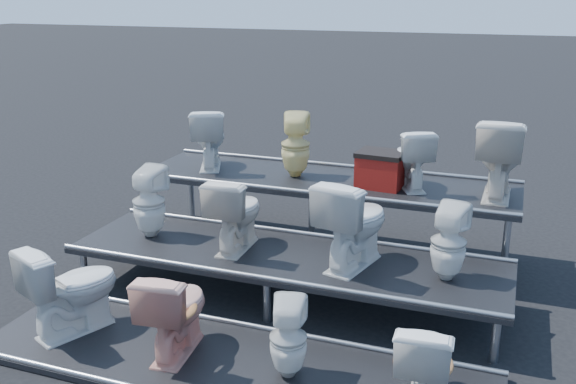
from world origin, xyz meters
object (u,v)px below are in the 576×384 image
(toilet_1, at_px, (175,310))
(toilet_3, at_px, (425,360))
(toilet_4, at_px, (149,202))
(red_crate, at_px, (381,171))
(toilet_5, at_px, (236,212))
(toilet_11, at_px, (499,157))
(toilet_0, at_px, (72,287))
(toilet_6, at_px, (354,222))
(toilet_2, at_px, (288,338))
(toilet_8, at_px, (209,138))
(toilet_10, at_px, (411,158))
(toilet_9, at_px, (296,145))
(toilet_7, at_px, (449,242))

(toilet_1, distance_m, toilet_3, 1.99)
(toilet_4, xyz_separation_m, red_crate, (2.12, 1.22, 0.20))
(toilet_5, bearing_deg, toilet_11, -152.58)
(toilet_0, bearing_deg, toilet_6, -124.73)
(toilet_2, relative_size, toilet_4, 0.87)
(toilet_8, height_order, toilet_11, toilet_11)
(toilet_2, bearing_deg, toilet_10, -111.93)
(toilet_5, relative_size, toilet_8, 1.04)
(toilet_8, bearing_deg, toilet_6, 125.22)
(toilet_3, relative_size, toilet_9, 0.96)
(toilet_0, relative_size, toilet_9, 1.13)
(toilet_1, relative_size, toilet_4, 1.03)
(toilet_2, bearing_deg, toilet_6, -109.23)
(toilet_0, bearing_deg, toilet_5, -102.36)
(toilet_9, distance_m, red_crate, 1.02)
(toilet_1, distance_m, toilet_2, 0.97)
(toilet_4, relative_size, toilet_5, 0.99)
(toilet_2, bearing_deg, red_crate, -105.31)
(toilet_2, height_order, red_crate, red_crate)
(toilet_3, xyz_separation_m, red_crate, (-0.89, 2.52, 0.62))
(toilet_2, relative_size, toilet_6, 0.75)
(toilet_0, relative_size, toilet_5, 1.10)
(toilet_10, height_order, toilet_11, toilet_11)
(toilet_2, xyz_separation_m, toilet_11, (1.32, 2.60, 0.89))
(toilet_8, height_order, red_crate, toilet_8)
(toilet_0, xyz_separation_m, toilet_3, (2.99, 0.00, -0.06))
(toilet_0, xyz_separation_m, toilet_5, (0.95, 1.30, 0.36))
(toilet_7, height_order, toilet_10, toilet_10)
(toilet_11, xyz_separation_m, red_crate, (-1.19, -0.08, -0.24))
(toilet_11, bearing_deg, toilet_3, 83.89)
(toilet_8, relative_size, toilet_11, 0.86)
(toilet_6, bearing_deg, toilet_4, 13.65)
(toilet_10, bearing_deg, toilet_8, -24.78)
(toilet_5, height_order, toilet_10, toilet_10)
(toilet_0, relative_size, toilet_1, 1.08)
(toilet_0, relative_size, toilet_3, 1.17)
(red_crate, bearing_deg, toilet_8, -177.11)
(toilet_9, height_order, toilet_11, toilet_11)
(toilet_8, bearing_deg, toilet_5, 102.53)
(toilet_9, bearing_deg, toilet_0, 53.39)
(toilet_0, relative_size, toilet_7, 1.19)
(toilet_0, distance_m, toilet_7, 3.26)
(toilet_5, xyz_separation_m, toilet_10, (1.46, 1.30, 0.36))
(toilet_0, xyz_separation_m, toilet_6, (2.12, 1.30, 0.41))
(red_crate, bearing_deg, toilet_6, -83.69)
(toilet_1, xyz_separation_m, toilet_7, (1.98, 1.30, 0.36))
(toilet_11, bearing_deg, red_crate, 4.23)
(toilet_4, relative_size, toilet_8, 1.03)
(toilet_3, bearing_deg, toilet_0, -2.62)
(toilet_3, relative_size, toilet_6, 0.83)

